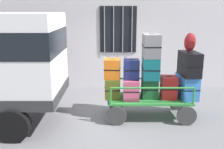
{
  "coord_description": "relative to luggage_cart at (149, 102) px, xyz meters",
  "views": [
    {
      "loc": [
        0.04,
        -6.19,
        2.69
      ],
      "look_at": [
        0.04,
        -0.14,
        1.12
      ],
      "focal_mm": 41.21,
      "sensor_mm": 36.0,
      "label": 1
    }
  ],
  "objects": [
    {
      "name": "ground_plane",
      "position": [
        -0.97,
        0.14,
        -0.4
      ],
      "size": [
        40.0,
        40.0,
        0.0
      ],
      "primitive_type": "plane",
      "color": "slate"
    },
    {
      "name": "building_wall",
      "position": [
        -0.97,
        2.64,
        2.1
      ],
      "size": [
        12.0,
        0.38,
        5.0
      ],
      "color": "silver",
      "rests_on": "ground"
    },
    {
      "name": "luggage_cart",
      "position": [
        0.0,
        0.0,
        0.0
      ],
      "size": [
        2.11,
        1.0,
        0.52
      ],
      "color": "#2D8438",
      "rests_on": "ground"
    },
    {
      "name": "cart_railing",
      "position": [
        -0.0,
        -0.0,
        0.45
      ],
      "size": [
        1.98,
        0.87,
        0.41
      ],
      "color": "#2D8438",
      "rests_on": "luggage_cart"
    },
    {
      "name": "suitcase_left_bottom",
      "position": [
        -0.93,
        -0.03,
        0.36
      ],
      "size": [
        0.39,
        0.37,
        0.5
      ],
      "color": "#4C5119",
      "rests_on": "luggage_cart"
    },
    {
      "name": "suitcase_left_middle",
      "position": [
        -0.93,
        0.03,
        0.86
      ],
      "size": [
        0.41,
        0.37,
        0.49
      ],
      "color": "orange",
      "rests_on": "suitcase_left_bottom"
    },
    {
      "name": "suitcase_midleft_bottom",
      "position": [
        -0.46,
        0.01,
        0.36
      ],
      "size": [
        0.41,
        0.65,
        0.5
      ],
      "color": "#CC4C72",
      "rests_on": "luggage_cart"
    },
    {
      "name": "suitcase_midleft_middle",
      "position": [
        -0.46,
        -0.0,
        0.85
      ],
      "size": [
        0.38,
        0.34,
        0.48
      ],
      "color": "navy",
      "rests_on": "suitcase_midleft_bottom"
    },
    {
      "name": "suitcase_center_bottom",
      "position": [
        -0.0,
        0.01,
        0.37
      ],
      "size": [
        0.4,
        0.35,
        0.51
      ],
      "color": "#194C28",
      "rests_on": "luggage_cart"
    },
    {
      "name": "suitcase_center_middle",
      "position": [
        -0.0,
        0.01,
        0.88
      ],
      "size": [
        0.42,
        0.63,
        0.51
      ],
      "color": "#0F5960",
      "rests_on": "suitcase_center_bottom"
    },
    {
      "name": "suitcase_center_top",
      "position": [
        -0.0,
        0.01,
        1.42
      ],
      "size": [
        0.4,
        0.6,
        0.56
      ],
      "color": "slate",
      "rests_on": "suitcase_center_middle"
    },
    {
      "name": "suitcase_midright_bottom",
      "position": [
        0.46,
        -0.01,
        0.4
      ],
      "size": [
        0.39,
        0.41,
        0.56
      ],
      "color": "#B21E1E",
      "rests_on": "luggage_cart"
    },
    {
      "name": "suitcase_right_bottom",
      "position": [
        0.93,
        0.04,
        0.41
      ],
      "size": [
        0.45,
        0.77,
        0.58
      ],
      "color": "#3372C6",
      "rests_on": "luggage_cart"
    },
    {
      "name": "suitcase_right_middle",
      "position": [
        0.93,
        -0.04,
        0.99
      ],
      "size": [
        0.45,
        0.71,
        0.58
      ],
      "color": "black",
      "rests_on": "suitcase_right_bottom"
    },
    {
      "name": "backpack",
      "position": [
        0.91,
        0.0,
        1.5
      ],
      "size": [
        0.27,
        0.22,
        0.44
      ],
      "color": "maroon",
      "rests_on": "suitcase_right_middle"
    }
  ]
}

